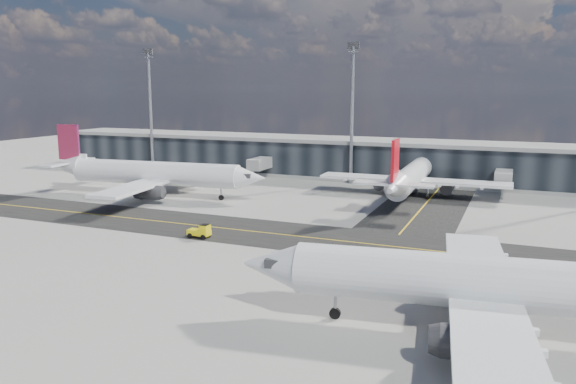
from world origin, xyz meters
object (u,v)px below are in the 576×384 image
(airliner_af, at_px, (152,173))
(baggage_tug, at_px, (201,231))
(service_van, at_px, (411,187))
(airliner_redtail, at_px, (412,176))
(airliner_near, at_px, (508,286))

(airliner_af, height_order, baggage_tug, airliner_af)
(airliner_af, xyz_separation_m, baggage_tug, (23.82, -22.21, -3.32))
(baggage_tug, bearing_deg, service_van, 157.04)
(airliner_af, relative_size, baggage_tug, 14.28)
(airliner_af, bearing_deg, airliner_redtail, 104.84)
(airliner_near, xyz_separation_m, service_van, (-19.01, 62.54, -3.52))
(airliner_near, relative_size, baggage_tug, 14.44)
(airliner_af, bearing_deg, service_van, 112.79)
(airliner_af, relative_size, service_van, 7.59)
(airliner_near, bearing_deg, baggage_tug, 58.80)
(airliner_af, relative_size, airliner_near, 0.99)
(airliner_af, distance_m, airliner_near, 73.48)
(airliner_af, xyz_separation_m, airliner_near, (62.34, -38.90, 0.05))
(service_van, bearing_deg, airliner_redtail, -84.11)
(airliner_redtail, height_order, baggage_tug, airliner_redtail)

